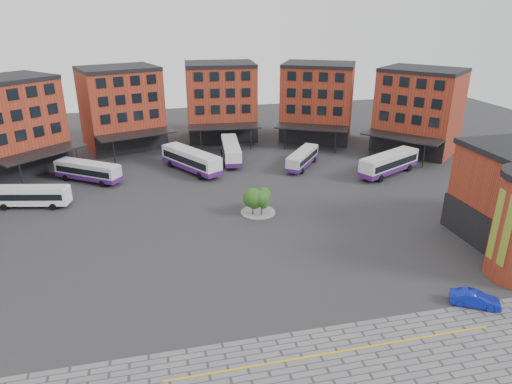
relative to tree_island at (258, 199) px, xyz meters
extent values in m
plane|color=#28282B|center=(-1.95, -11.60, -2.02)|extent=(160.00, 160.00, 0.00)
cube|color=gold|center=(0.05, -25.60, -1.99)|extent=(26.00, 0.15, 0.02)
cube|color=maroon|center=(-33.39, 25.32, 4.98)|extent=(16.35, 16.13, 14.00)
cube|color=black|center=(-30.15, 21.72, -0.02)|extent=(10.00, 9.07, 4.00)
cube|color=black|center=(-33.39, 25.32, 12.28)|extent=(16.55, 16.35, 0.60)
cube|color=black|center=(-30.02, 21.57, 7.18)|extent=(8.60, 7.77, 8.00)
cube|color=black|center=(-28.58, 19.97, 1.98)|extent=(12.61, 11.97, 0.25)
cylinder|color=black|center=(-30.75, 15.59, -0.02)|extent=(0.20, 0.20, 4.00)
cylinder|color=black|center=(-23.99, 21.68, -0.02)|extent=(0.20, 0.20, 4.00)
cube|color=maroon|center=(-17.25, 34.84, 4.98)|extent=(15.55, 13.69, 14.00)
cube|color=black|center=(-15.67, 30.25, -0.02)|extent=(12.45, 4.71, 4.00)
cube|color=black|center=(-17.25, 34.84, 12.28)|extent=(15.65, 13.97, 0.60)
cube|color=black|center=(-15.60, 30.06, 7.18)|extent=(10.87, 3.87, 8.00)
cube|color=black|center=(-14.90, 28.03, 1.98)|extent=(13.72, 8.39, 0.25)
cylinder|color=black|center=(-18.62, 24.84, -0.02)|extent=(0.20, 0.20, 4.00)
cylinder|color=black|center=(-10.01, 27.81, -0.02)|extent=(0.20, 0.20, 4.00)
cube|color=maroon|center=(1.33, 37.28, 4.98)|extent=(13.67, 10.88, 14.00)
cube|color=black|center=(0.99, 32.44, -0.02)|extent=(13.00, 1.41, 4.00)
cube|color=black|center=(1.33, 37.28, 12.28)|extent=(13.69, 11.18, 0.60)
cube|color=black|center=(0.98, 32.24, 7.18)|extent=(11.42, 0.95, 8.00)
cube|color=black|center=(0.83, 30.10, 1.98)|extent=(13.28, 5.30, 0.25)
cylinder|color=black|center=(-3.83, 28.62, -0.02)|extent=(0.20, 0.20, 4.00)
cylinder|color=black|center=(5.24, 27.99, -0.02)|extent=(0.20, 0.20, 4.00)
cube|color=maroon|center=(19.39, 32.27, 4.98)|extent=(16.12, 14.81, 14.00)
cube|color=black|center=(17.19, 27.95, -0.02)|extent=(11.81, 6.35, 4.00)
cube|color=black|center=(19.39, 32.27, 12.28)|extent=(16.26, 15.08, 0.60)
cube|color=black|center=(17.10, 27.77, 7.18)|extent=(10.26, 5.33, 8.00)
cube|color=black|center=(16.12, 25.86, 1.98)|extent=(13.58, 9.82, 0.25)
cylinder|color=black|center=(11.25, 26.32, -0.02)|extent=(0.20, 0.20, 4.00)
cylinder|color=black|center=(19.36, 22.19, -0.02)|extent=(0.20, 0.20, 4.00)
cube|color=maroon|center=(34.06, 20.61, 4.98)|extent=(16.02, 16.39, 14.00)
cube|color=black|center=(30.34, 17.49, -0.02)|extent=(8.74, 10.28, 4.00)
cube|color=black|center=(34.06, 20.61, 12.28)|extent=(16.25, 16.58, 0.60)
cube|color=black|center=(30.19, 17.36, 7.18)|extent=(7.47, 8.86, 8.00)
cube|color=black|center=(28.54, 15.98, 1.98)|extent=(11.73, 12.79, 0.25)
cylinder|color=black|center=(24.24, 18.31, -0.02)|extent=(0.20, 0.20, 4.00)
cylinder|color=black|center=(30.09, 11.34, -0.02)|extent=(0.20, 0.20, 4.00)
cube|color=black|center=(20.95, -13.60, -0.02)|extent=(0.40, 12.00, 4.00)
cube|color=gold|center=(18.15, -19.60, 3.48)|extent=(0.12, 2.20, 7.00)
cylinder|color=gray|center=(0.05, 0.40, -1.96)|extent=(4.40, 4.40, 0.12)
cylinder|color=#332114|center=(-0.75, -0.20, -1.18)|extent=(0.14, 0.14, 1.67)
sphere|color=#214918|center=(-0.75, -0.20, 0.32)|extent=(2.49, 2.49, 2.49)
sphere|color=#214918|center=(-0.55, -0.35, -0.18)|extent=(1.74, 1.74, 1.74)
cylinder|color=#332114|center=(0.85, 1.00, -1.28)|extent=(0.14, 0.14, 1.46)
sphere|color=#214918|center=(0.85, 1.00, 0.03)|extent=(2.07, 2.07, 2.07)
sphere|color=#214918|center=(1.05, 0.85, -0.41)|extent=(1.45, 1.45, 1.45)
cylinder|color=#332114|center=(0.25, -0.60, -1.20)|extent=(0.14, 0.14, 1.63)
sphere|color=#214918|center=(0.25, -0.60, 0.27)|extent=(2.04, 2.04, 2.04)
sphere|color=#214918|center=(0.45, -0.75, -0.22)|extent=(1.42, 1.42, 1.42)
cube|color=white|center=(-28.23, 8.88, -0.44)|extent=(10.02, 4.28, 2.18)
cube|color=black|center=(-28.23, 8.88, -0.28)|extent=(9.27, 4.17, 0.84)
cube|color=silver|center=(-28.23, 8.88, 0.69)|extent=(9.62, 4.11, 0.11)
cylinder|color=black|center=(-31.52, 8.47, -1.57)|extent=(0.92, 0.45, 0.89)
cylinder|color=black|center=(-31.04, 10.64, -1.57)|extent=(0.92, 0.45, 0.89)
cylinder|color=black|center=(-25.41, 7.12, -1.57)|extent=(0.92, 0.45, 0.89)
cylinder|color=black|center=(-24.93, 9.29, -1.57)|extent=(0.92, 0.45, 0.89)
cube|color=silver|center=(-21.99, 17.09, -0.32)|extent=(10.00, 7.99, 2.34)
cube|color=black|center=(-21.99, 17.09, -0.15)|extent=(9.34, 7.55, 0.91)
cube|color=silver|center=(-21.99, 17.09, 0.90)|extent=(9.60, 7.67, 0.11)
cube|color=black|center=(-26.22, 20.05, -0.10)|extent=(1.26, 1.74, 1.05)
cube|color=#46186F|center=(-21.99, 17.09, -1.16)|extent=(10.05, 8.04, 0.67)
cylinder|color=black|center=(-25.44, 18.04, -1.54)|extent=(0.95, 0.78, 0.96)
cylinder|color=black|center=(-24.07, 20.00, -1.54)|extent=(0.95, 0.78, 0.96)
cylinder|color=black|center=(-19.92, 14.18, -1.54)|extent=(0.95, 0.78, 0.96)
cylinder|color=black|center=(-18.55, 16.14, -1.54)|extent=(0.95, 0.78, 0.96)
cube|color=white|center=(-6.59, 18.17, -0.05)|extent=(8.60, 11.87, 2.71)
cube|color=black|center=(-6.59, 18.17, 0.14)|extent=(8.15, 11.06, 1.05)
cube|color=silver|center=(-6.59, 18.17, 1.36)|extent=(8.26, 11.40, 0.13)
cube|color=black|center=(-9.65, 23.31, 0.20)|extent=(2.08, 1.31, 1.22)
cube|color=#46186F|center=(-6.59, 18.17, -1.02)|extent=(8.65, 11.93, 0.77)
cylinder|color=black|center=(-9.77, 20.81, -1.46)|extent=(0.85, 1.12, 1.11)
cylinder|color=black|center=(-7.39, 22.22, -1.46)|extent=(0.85, 1.12, 1.11)
cylinder|color=black|center=(-5.79, 14.12, -1.46)|extent=(0.85, 1.12, 1.11)
cylinder|color=black|center=(-3.41, 15.53, -1.46)|extent=(0.85, 1.12, 1.11)
cube|color=white|center=(0.51, 22.20, -0.16)|extent=(3.76, 11.72, 2.56)
cube|color=black|center=(0.51, 22.20, 0.03)|extent=(3.73, 10.81, 0.99)
cube|color=silver|center=(0.51, 22.20, 1.18)|extent=(3.61, 11.25, 0.13)
cube|color=black|center=(1.08, 27.83, 0.08)|extent=(2.23, 0.34, 1.15)
cube|color=#46186F|center=(0.51, 22.20, -1.07)|extent=(3.80, 11.76, 0.73)
cylinder|color=black|center=(-0.42, 25.99, -1.49)|extent=(0.42, 1.07, 1.05)
cylinder|color=black|center=(2.18, 25.73, -1.49)|extent=(0.42, 1.07, 1.05)
cylinder|color=black|center=(-1.16, 18.66, -1.49)|extent=(0.42, 1.07, 1.05)
cylinder|color=black|center=(1.44, 18.40, -1.49)|extent=(0.42, 1.07, 1.05)
cube|color=silver|center=(11.21, 16.18, -0.45)|extent=(7.69, 9.06, 2.17)
cube|color=black|center=(11.21, 16.18, -0.29)|extent=(7.26, 8.48, 0.84)
cube|color=silver|center=(11.21, 16.18, 0.68)|extent=(7.38, 8.70, 0.11)
cube|color=black|center=(14.12, 19.96, -0.25)|extent=(1.56, 1.24, 0.97)
cube|color=#46186F|center=(11.21, 16.18, -1.22)|extent=(7.75, 9.12, 0.62)
cylinder|color=black|center=(12.23, 19.33, -1.57)|extent=(0.75, 0.86, 0.88)
cylinder|color=black|center=(13.99, 17.98, -1.57)|extent=(0.75, 0.86, 0.88)
cylinder|color=black|center=(8.43, 14.39, -1.57)|extent=(0.75, 0.86, 0.88)
cylinder|color=black|center=(10.19, 13.04, -1.57)|extent=(0.75, 0.86, 0.88)
cube|color=silver|center=(23.16, 9.80, -0.11)|extent=(11.75, 7.78, 2.63)
cube|color=black|center=(23.16, 9.80, 0.08)|extent=(10.94, 7.40, 1.02)
cube|color=silver|center=(23.16, 9.80, 1.26)|extent=(11.28, 7.46, 0.13)
cube|color=black|center=(28.34, 12.45, 0.13)|extent=(1.15, 2.09, 1.18)
cube|color=#46186F|center=(23.16, 9.80, -1.05)|extent=(11.81, 7.83, 0.75)
cylinder|color=black|center=(25.92, 12.72, -1.48)|extent=(1.10, 0.78, 1.07)
cylinder|color=black|center=(27.14, 10.33, -1.48)|extent=(1.10, 0.78, 1.07)
cylinder|color=black|center=(19.18, 9.28, -1.48)|extent=(1.10, 0.78, 1.07)
cylinder|color=black|center=(20.40, 6.88, -1.48)|extent=(1.10, 0.78, 1.07)
imported|color=#0C1DA8|center=(13.93, -22.86, -1.34)|extent=(4.26, 3.31, 1.35)
camera|label=1|loc=(-12.14, -50.84, 22.11)|focal=32.00mm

